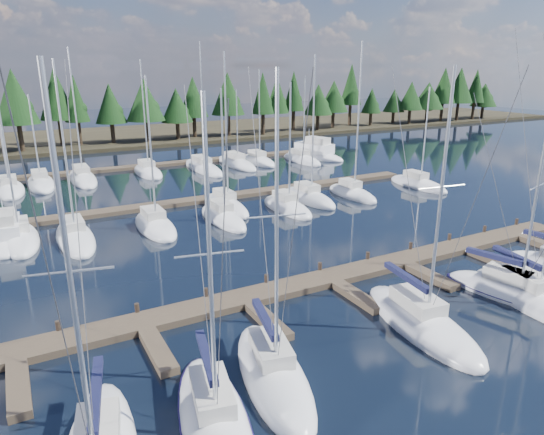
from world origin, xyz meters
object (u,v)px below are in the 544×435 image
front_sailboat_5 (531,297)px  motor_yacht_right (314,154)px  front_sailboat_3 (421,322)px  main_dock (334,282)px  motor_yacht_left (7,236)px  front_sailboat_2 (273,373)px  front_sailboat_1 (215,422)px  front_sailboat_4 (512,293)px

front_sailboat_5 → motor_yacht_right: (14.40, 45.13, 0.26)m
front_sailboat_3 → front_sailboat_5: 7.86m
front_sailboat_5 → main_dock: bearing=139.7°
main_dock → motor_yacht_left: size_ratio=5.19×
front_sailboat_2 → front_sailboat_5: front_sailboat_5 is taller
front_sailboat_1 → front_sailboat_5: size_ratio=0.83×
main_dock → front_sailboat_3: bearing=-81.2°
front_sailboat_1 → motor_yacht_right: front_sailboat_1 is taller
front_sailboat_1 → front_sailboat_4: front_sailboat_1 is taller
main_dock → motor_yacht_left: 26.00m
front_sailboat_3 → front_sailboat_5: front_sailboat_5 is taller
main_dock → motor_yacht_right: (23.18, 37.68, 0.36)m
front_sailboat_4 → main_dock: bearing=142.0°
front_sailboat_1 → front_sailboat_4: (19.81, 1.77, 0.00)m
front_sailboat_1 → main_dock: bearing=35.8°
front_sailboat_2 → front_sailboat_3: 9.05m
front_sailboat_2 → motor_yacht_left: (-10.03, 25.35, 0.17)m
front_sailboat_5 → motor_yacht_left: size_ratio=1.90×
motor_yacht_left → front_sailboat_2: bearing=-68.4°
front_sailboat_5 → front_sailboat_3: bearing=172.7°
main_dock → front_sailboat_1: front_sailboat_1 is taller
front_sailboat_1 → front_sailboat_5: (20.26, 0.82, 0.01)m
main_dock → motor_yacht_left: bearing=134.1°
front_sailboat_2 → motor_yacht_right: 54.24m
front_sailboat_4 → front_sailboat_5: size_ratio=0.78×
front_sailboat_2 → front_sailboat_5: size_ratio=0.87×
front_sailboat_3 → front_sailboat_4: front_sailboat_3 is taller
front_sailboat_3 → front_sailboat_4: bearing=-0.4°
front_sailboat_2 → front_sailboat_4: front_sailboat_2 is taller
front_sailboat_2 → front_sailboat_5: (16.84, -0.78, 0.01)m
front_sailboat_1 → motor_yacht_right: size_ratio=1.23×
motor_yacht_left → motor_yacht_right: (41.26, 19.00, 0.09)m
front_sailboat_2 → front_sailboat_5: bearing=-2.7°
front_sailboat_3 → motor_yacht_left: bearing=127.2°
front_sailboat_4 → front_sailboat_3: bearing=179.6°
front_sailboat_5 → front_sailboat_1: bearing=-177.7°
front_sailboat_4 → motor_yacht_left: (-26.41, 25.18, 0.18)m
main_dock → front_sailboat_1: (-11.48, -8.27, 0.08)m
main_dock → front_sailboat_2: 10.45m
front_sailboat_1 → motor_yacht_left: front_sailboat_1 is taller
front_sailboat_5 → motor_yacht_right: 47.37m
front_sailboat_3 → motor_yacht_left: front_sailboat_3 is taller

